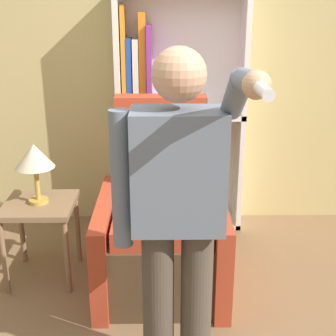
{
  "coord_description": "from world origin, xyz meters",
  "views": [
    {
      "loc": [
        -0.22,
        -1.78,
        1.8
      ],
      "look_at": [
        -0.19,
        0.53,
        0.98
      ],
      "focal_mm": 50.0,
      "sensor_mm": 36.0,
      "label": 1
    }
  ],
  "objects": [
    {
      "name": "armchair",
      "position": [
        -0.23,
        1.02,
        0.37
      ],
      "size": [
        0.82,
        0.94,
        1.2
      ],
      "color": "#4C3823",
      "rests_on": "ground_plane"
    },
    {
      "name": "person_standing",
      "position": [
        -0.15,
        0.1,
        0.94
      ],
      "size": [
        0.55,
        0.78,
        1.64
      ],
      "color": "#473D33",
      "rests_on": "ground_plane"
    },
    {
      "name": "bookcase",
      "position": [
        -0.19,
        1.87,
        0.9
      ],
      "size": [
        1.0,
        0.28,
        1.9
      ],
      "color": "white",
      "rests_on": "ground_plane"
    },
    {
      "name": "side_table",
      "position": [
        -1.03,
        1.06,
        0.46
      ],
      "size": [
        0.46,
        0.46,
        0.55
      ],
      "color": "#846647",
      "rests_on": "ground_plane"
    },
    {
      "name": "table_lamp",
      "position": [
        -1.03,
        1.06,
        0.86
      ],
      "size": [
        0.25,
        0.25,
        0.4
      ],
      "color": "gold",
      "rests_on": "side_table"
    },
    {
      "name": "wall_back",
      "position": [
        0.0,
        2.03,
        1.4
      ],
      "size": [
        8.0,
        0.06,
        2.8
      ],
      "color": "tan",
      "rests_on": "ground_plane"
    }
  ]
}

